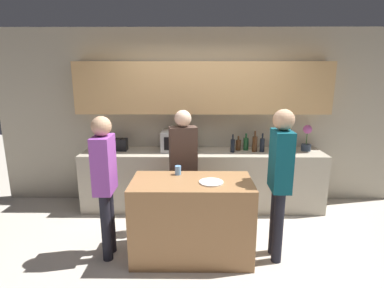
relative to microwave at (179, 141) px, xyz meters
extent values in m
plane|color=beige|center=(0.36, -1.46, -1.04)|extent=(14.00, 14.00, 0.00)
cube|color=#B2A893|center=(0.36, 0.28, 0.31)|extent=(6.40, 0.08, 2.70)
cube|color=tan|center=(0.36, 0.08, 0.79)|extent=(3.74, 0.32, 0.75)
cube|color=#B7AD99|center=(0.36, -0.07, -0.59)|extent=(3.60, 0.62, 0.89)
cube|color=#996B42|center=(0.21, -1.35, -0.59)|extent=(1.32, 0.66, 0.90)
cube|color=#B7BABC|center=(0.00, 0.00, 0.00)|extent=(0.52, 0.38, 0.30)
cube|color=black|center=(-0.05, -0.19, 0.00)|extent=(0.31, 0.01, 0.19)
cube|color=black|center=(-0.92, 0.00, -0.06)|extent=(0.26, 0.16, 0.18)
cube|color=black|center=(-0.97, 0.00, 0.03)|extent=(0.02, 0.11, 0.01)
cube|color=black|center=(-0.87, 0.00, 0.03)|extent=(0.02, 0.11, 0.01)
cylinder|color=#333D4C|center=(1.93, 0.00, -0.10)|extent=(0.14, 0.14, 0.10)
cylinder|color=#38662D|center=(1.93, 0.00, 0.04)|extent=(0.01, 0.01, 0.18)
sphere|color=#B25199|center=(1.93, 0.00, 0.18)|extent=(0.13, 0.13, 0.13)
cylinder|color=black|center=(0.80, -0.09, -0.05)|extent=(0.06, 0.06, 0.19)
cylinder|color=black|center=(0.80, -0.09, 0.08)|extent=(0.02, 0.02, 0.08)
cylinder|color=#472814|center=(0.90, 0.02, -0.07)|extent=(0.08, 0.08, 0.16)
cylinder|color=#472814|center=(0.90, 0.02, 0.04)|extent=(0.03, 0.03, 0.06)
cylinder|color=#194723|center=(1.02, 0.04, -0.06)|extent=(0.08, 0.08, 0.19)
cylinder|color=#194723|center=(1.02, 0.04, 0.07)|extent=(0.03, 0.03, 0.07)
cylinder|color=#472814|center=(1.14, -0.06, -0.04)|extent=(0.08, 0.08, 0.23)
cylinder|color=#472814|center=(1.14, -0.06, 0.12)|extent=(0.03, 0.03, 0.09)
cylinder|color=black|center=(1.25, -0.06, -0.05)|extent=(0.07, 0.07, 0.20)
cylinder|color=black|center=(1.25, -0.06, 0.09)|extent=(0.03, 0.03, 0.08)
cylinder|color=white|center=(0.42, -1.41, -0.13)|extent=(0.26, 0.26, 0.01)
cylinder|color=#6DA9EA|center=(0.05, -1.15, -0.09)|extent=(0.07, 0.07, 0.10)
cylinder|color=black|center=(1.14, -1.46, -0.63)|extent=(0.11, 0.11, 0.82)
cylinder|color=black|center=(1.15, -1.30, -0.63)|extent=(0.11, 0.11, 0.82)
cube|color=#0E505E|center=(1.15, -1.38, 0.10)|extent=(0.20, 0.35, 0.65)
sphere|color=tan|center=(1.15, -1.38, 0.53)|extent=(0.22, 0.22, 0.22)
cylinder|color=black|center=(0.17, -0.74, -0.65)|extent=(0.11, 0.11, 0.77)
cylinder|color=black|center=(0.02, -0.77, -0.65)|extent=(0.11, 0.11, 0.77)
cube|color=#46342C|center=(0.09, -0.76, 0.04)|extent=(0.37, 0.25, 0.61)
sphere|color=beige|center=(0.09, -0.76, 0.45)|extent=(0.21, 0.21, 0.21)
cylinder|color=black|center=(-0.73, -1.29, -0.65)|extent=(0.11, 0.11, 0.78)
cylinder|color=black|center=(-0.73, -1.45, -0.65)|extent=(0.11, 0.11, 0.78)
cube|color=purple|center=(-0.73, -1.37, 0.05)|extent=(0.20, 0.34, 0.62)
sphere|color=tan|center=(-0.73, -1.37, 0.46)|extent=(0.21, 0.21, 0.21)
camera|label=1|loc=(0.24, -4.41, 0.99)|focal=28.00mm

